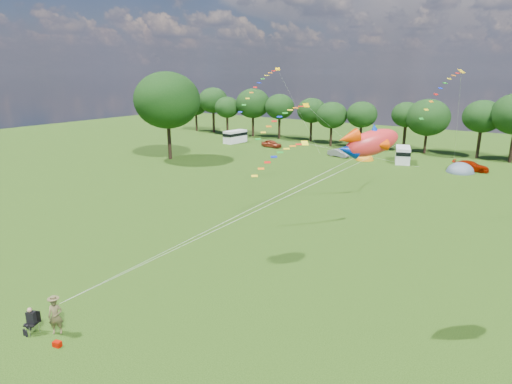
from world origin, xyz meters
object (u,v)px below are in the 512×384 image
Objects in this scene: big_tree at (167,100)px; campervan_a at (235,136)px; fish_kite at (368,143)px; kite_flyer at (56,316)px; car_b at (339,153)px; camp_chair at (32,317)px; car_c at (471,166)px; campervan_c at (403,154)px; tent_greyblue at (460,172)px; tent_orange at (365,160)px; car_a at (272,144)px.

campervan_a is (-1.19, 18.49, -7.75)m from big_tree.
big_tree is at bearing 94.53° from fish_kite.
big_tree is at bearing 82.79° from kite_flyer.
car_b is 54.16m from camp_chair.
kite_flyer reaches higher than car_c.
car_b is 1.74× the size of kite_flyer.
car_b is at bearing 72.75° from camp_chair.
fish_kite is (10.40, -44.65, 8.60)m from campervan_c.
tent_greyblue is (8.45, -2.21, -1.24)m from campervan_c.
tent_orange is 1.51× the size of kite_flyer.
car_b is 19.17m from car_c.
camp_chair reaches higher than tent_orange.
tent_orange is at bearing -89.29° from campervan_a.
tent_orange is (26.72, -2.14, -1.25)m from campervan_a.
tent_greyblue is 2.01× the size of kite_flyer.
car_a is at bearing 85.97° from camp_chair.
car_a is at bearing 71.89° from campervan_c.
campervan_c is 2.62× the size of kite_flyer.
car_a is at bearing 86.89° from car_c.
tent_greyblue is (-0.98, -1.74, -0.65)m from car_c.
campervan_a is 62.73m from kite_flyer.
big_tree is 20.08m from campervan_a.
tent_greyblue is at bearing 53.41° from camp_chair.
car_c is 1.51× the size of tent_orange.
big_tree is 44.64m from car_c.
fish_kite is (41.25, -26.87, 0.84)m from big_tree.
car_b is 1.05× the size of fish_kite.
car_c is 0.87× the size of campervan_c.
kite_flyer is 1.37× the size of camp_chair.
car_a is at bearing 97.81° from car_b.
campervan_a is 1.67× the size of tent_orange.
car_c is 55.14m from kite_flyer.
fish_kite reaches higher than kite_flyer.
tent_greyblue is 53.24m from kite_flyer.
tent_orange is 0.75× the size of tent_greyblue.
fish_kite is at bearing -7.37° from kite_flyer.
car_b is at bearing 177.12° from tent_greyblue.
campervan_c is at bearing 15.12° from tent_orange.
big_tree is at bearing 111.39° from car_c.
tent_greyblue is at bearing 40.23° from fish_kite.
tent_orange is 0.91× the size of fish_kite.
car_c is 1.13× the size of tent_greyblue.
fish_kite reaches higher than car_c.
campervan_a reaches higher than kite_flyer.
fish_kite is (33.87, -44.90, 9.20)m from car_a.
kite_flyer reaches higher than tent_greyblue.
kite_flyer is (-10.51, -52.18, 0.97)m from tent_greyblue.
tent_greyblue reaches higher than car_b.
tent_orange is 53.07m from kite_flyer.
tent_greyblue is 43.61m from fish_kite.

